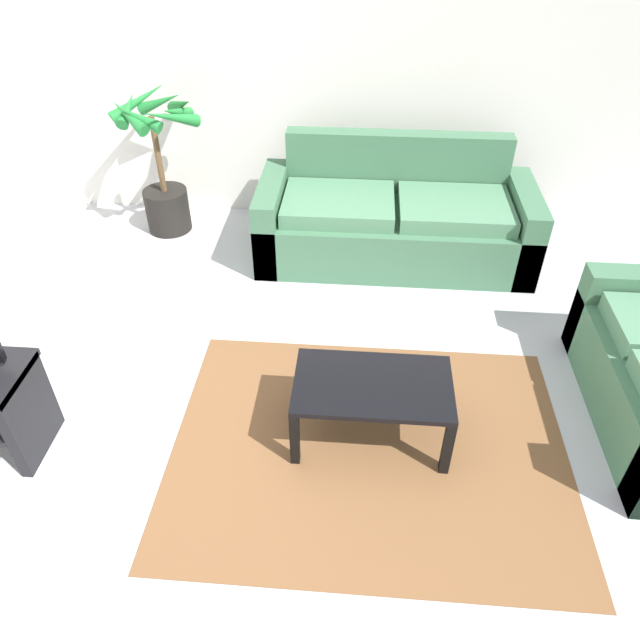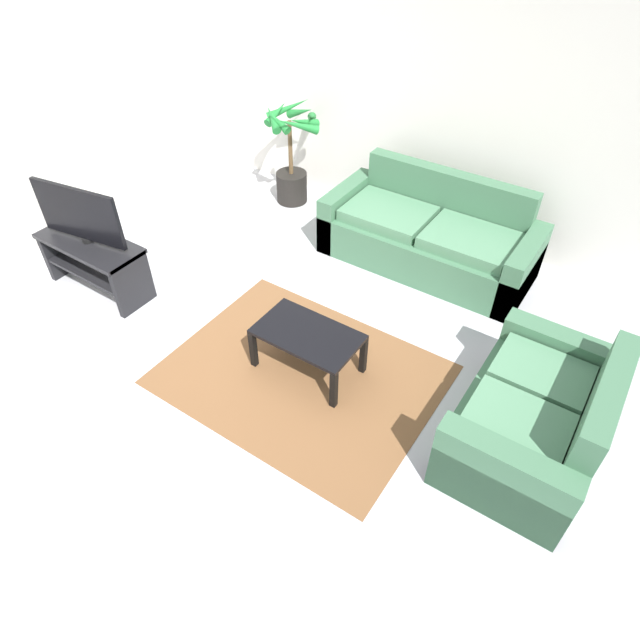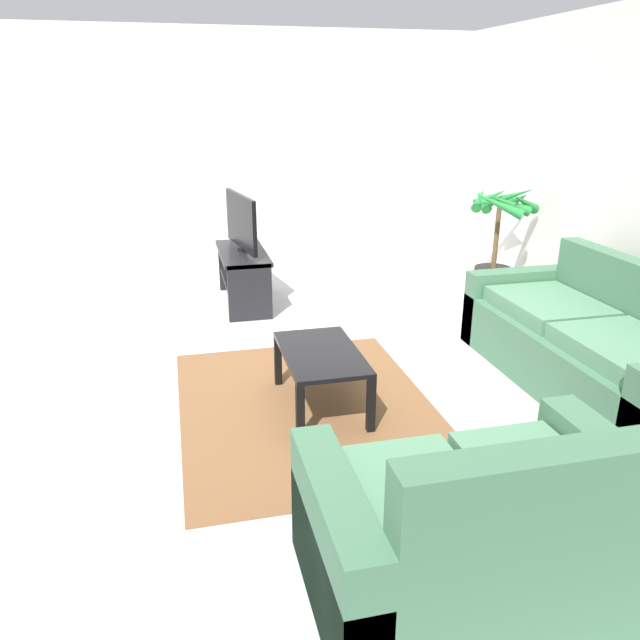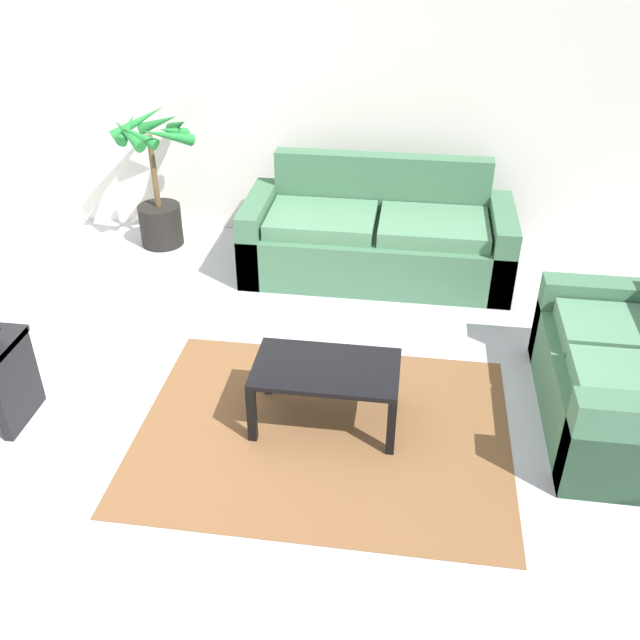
% 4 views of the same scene
% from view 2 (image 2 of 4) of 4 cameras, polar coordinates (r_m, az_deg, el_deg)
% --- Properties ---
extents(ground_plane, '(6.60, 6.60, 0.00)m').
position_cam_2_polar(ground_plane, '(4.71, -8.44, -4.88)').
color(ground_plane, '#B2B2B7').
extents(wall_back, '(6.00, 0.06, 2.70)m').
position_cam_2_polar(wall_back, '(6.12, 9.98, 21.72)').
color(wall_back, silver).
rests_on(wall_back, ground).
extents(couch_main, '(2.15, 0.90, 0.90)m').
position_cam_2_polar(couch_main, '(5.76, 11.38, 8.45)').
color(couch_main, '#3F6B4C').
rests_on(couch_main, ground).
extents(couch_loveseat, '(0.90, 1.42, 0.90)m').
position_cam_2_polar(couch_loveseat, '(4.21, 21.56, -9.69)').
color(couch_loveseat, '#3F6B4C').
rests_on(couch_loveseat, ground).
extents(tv_stand, '(1.10, 0.45, 0.55)m').
position_cam_2_polar(tv_stand, '(5.69, -22.66, 5.98)').
color(tv_stand, black).
rests_on(tv_stand, ground).
extents(tv, '(0.92, 0.19, 0.56)m').
position_cam_2_polar(tv, '(5.45, -23.98, 10.15)').
color(tv, black).
rests_on(tv, tv_stand).
extents(coffee_table, '(0.85, 0.50, 0.41)m').
position_cam_2_polar(coffee_table, '(4.41, -1.30, -1.95)').
color(coffee_table, black).
rests_on(coffee_table, ground).
extents(area_rug, '(2.20, 1.70, 0.01)m').
position_cam_2_polar(area_rug, '(4.60, -1.96, -5.73)').
color(area_rug, brown).
rests_on(area_rug, ground).
extents(potted_palm, '(0.79, 0.78, 1.19)m').
position_cam_2_polar(potted_palm, '(6.68, -2.98, 16.43)').
color(potted_palm, black).
rests_on(potted_palm, ground).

